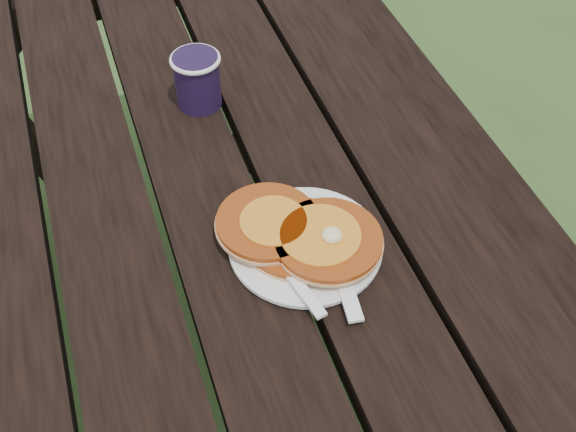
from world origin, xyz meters
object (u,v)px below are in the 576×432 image
object	(u,v)px
plate	(305,245)
pancake_stack	(299,233)
picnic_table	(214,306)
coffee_cup	(197,77)

from	to	relation	value
plate	pancake_stack	bearing A→B (deg)	131.35
picnic_table	pancake_stack	size ratio (longest dim) A/B	8.63
picnic_table	pancake_stack	xyz separation A→B (m)	(0.09, -0.21, 0.41)
pancake_stack	coffee_cup	distance (m)	0.35
plate	coffee_cup	distance (m)	0.36
picnic_table	pancake_stack	world-z (taller)	pancake_stack
plate	pancake_stack	size ratio (longest dim) A/B	0.97
picnic_table	plate	distance (m)	0.45
plate	picnic_table	bearing A→B (deg)	114.94
plate	pancake_stack	xyz separation A→B (m)	(-0.01, 0.01, 0.02)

